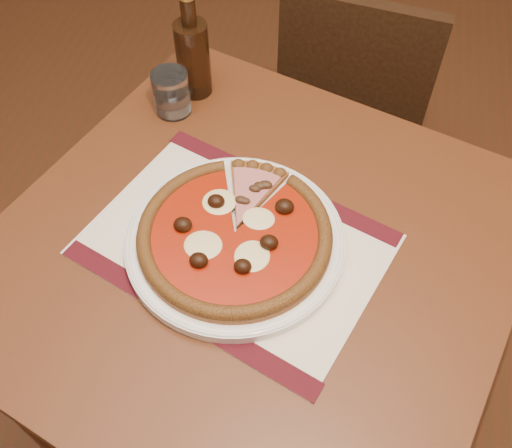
% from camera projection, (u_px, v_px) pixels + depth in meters
% --- Properties ---
extents(table, '(1.01, 1.01, 0.75)m').
position_uv_depth(table, '(254.00, 278.00, 1.00)').
color(table, brown).
rests_on(table, ground).
extents(chair_far, '(0.43, 0.43, 0.81)m').
position_uv_depth(chair_far, '(355.00, 98.00, 1.57)').
color(chair_far, black).
rests_on(chair_far, ground).
extents(placemat, '(0.54, 0.46, 0.00)m').
position_uv_depth(placemat, '(235.00, 244.00, 0.92)').
color(placemat, white).
rests_on(placemat, table).
extents(plate, '(0.35, 0.35, 0.02)m').
position_uv_depth(plate, '(235.00, 241.00, 0.91)').
color(plate, white).
rests_on(plate, placemat).
extents(pizza, '(0.31, 0.31, 0.04)m').
position_uv_depth(pizza, '(235.00, 234.00, 0.89)').
color(pizza, brown).
rests_on(pizza, plate).
extents(ham_slice, '(0.10, 0.15, 0.02)m').
position_uv_depth(ham_slice, '(251.00, 195.00, 0.95)').
color(ham_slice, brown).
rests_on(ham_slice, plate).
extents(water_glass, '(0.08, 0.08, 0.09)m').
position_uv_depth(water_glass, '(171.00, 93.00, 1.08)').
color(water_glass, white).
rests_on(water_glass, table).
extents(bottle, '(0.06, 0.06, 0.22)m').
position_uv_depth(bottle, '(193.00, 55.00, 1.08)').
color(bottle, '#351C0D').
rests_on(bottle, table).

